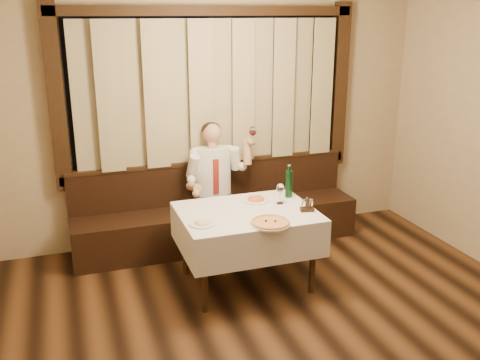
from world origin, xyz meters
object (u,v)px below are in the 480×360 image
object	(u,v)px
dining_table	(247,221)
pizza	(270,223)
pasta_red	(256,197)
green_bottle	(289,183)
seated_man	(215,177)
pasta_cream	(202,221)
cruet_caddy	(307,206)
banquette	(217,217)

from	to	relation	value
dining_table	pizza	xyz separation A→B (m)	(0.08, -0.38, 0.12)
pasta_red	green_bottle	xyz separation A→B (m)	(0.36, 0.01, 0.11)
pizza	seated_man	world-z (taller)	seated_man
pasta_cream	pizza	bearing A→B (deg)	-18.63
pasta_red	cruet_caddy	distance (m)	0.55
cruet_caddy	seated_man	size ratio (longest dim) A/B	0.10
pasta_cream	seated_man	size ratio (longest dim) A/B	0.17
pasta_cream	cruet_caddy	size ratio (longest dim) A/B	1.77
pizza	pasta_red	size ratio (longest dim) A/B	1.34
pasta_cream	cruet_caddy	distance (m)	1.01
banquette	dining_table	xyz separation A→B (m)	(0.00, -1.02, 0.34)
banquette	pasta_cream	size ratio (longest dim) A/B	13.43
pizza	pasta_red	xyz separation A→B (m)	(0.09, 0.61, 0.02)
dining_table	seated_man	size ratio (longest dim) A/B	0.90
pasta_red	pasta_cream	distance (m)	0.78
cruet_caddy	dining_table	bearing A→B (deg)	170.59
banquette	seated_man	xyz separation A→B (m)	(-0.04, -0.09, 0.51)
banquette	pasta_red	xyz separation A→B (m)	(0.17, -0.80, 0.48)
pizza	green_bottle	bearing A→B (deg)	54.11
green_bottle	seated_man	distance (m)	0.90
pasta_red	pizza	bearing A→B (deg)	-98.51
green_bottle	pasta_red	bearing A→B (deg)	-178.22
cruet_caddy	seated_man	distance (m)	1.26
pasta_cream	banquette	bearing A→B (deg)	68.32
green_bottle	cruet_caddy	world-z (taller)	green_bottle
pasta_red	pasta_cream	size ratio (longest dim) A/B	1.13
pasta_cream	green_bottle	bearing A→B (deg)	22.85
pizza	pasta_red	world-z (taller)	pasta_red
dining_table	green_bottle	distance (m)	0.63
pasta_red	dining_table	bearing A→B (deg)	-127.60
pizza	pasta_cream	distance (m)	0.60
pasta_red	seated_man	size ratio (longest dim) A/B	0.19
pasta_red	seated_man	xyz separation A→B (m)	(-0.21, 0.71, 0.02)
seated_man	pasta_red	bearing A→B (deg)	-73.48
banquette	pizza	world-z (taller)	banquette
seated_man	dining_table	bearing A→B (deg)	-87.80
pasta_red	pasta_cream	bearing A→B (deg)	-147.67
pizza	pasta_cream	bearing A→B (deg)	161.37
dining_table	pasta_red	xyz separation A→B (m)	(0.17, 0.23, 0.14)
dining_table	green_bottle	size ratio (longest dim) A/B	3.77
banquette	green_bottle	bearing A→B (deg)	-56.02
green_bottle	seated_man	bearing A→B (deg)	129.07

